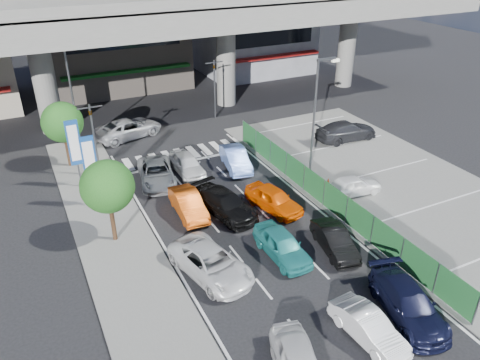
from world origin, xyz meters
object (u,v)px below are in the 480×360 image
wagon_silver_front_left (157,173)px  traffic_light_right (214,75)px  traffic_cone (328,183)px  street_lamp_left (73,86)px  parked_sedan_dgrey (346,131)px  street_lamp_right (317,108)px  taxi_orange_left (188,204)px  taxi_orange_right (274,199)px  signboard_far (74,145)px  sedan_white_front_mid (187,164)px  tree_near (107,187)px  sedan_white_mid_left (211,263)px  kei_truck_front_right (235,159)px  tree_far (62,122)px  taxi_teal_mid (282,245)px  hatch_white_back_mid (368,327)px  sedan_black_mid (225,203)px  minivan_navy_back (408,303)px  hatch_black_mid_right (335,241)px  signboard_near (90,162)px  parked_sedan_white (353,185)px  traffic_light_left (92,123)px  crossing_wagon_silver (129,128)px

wagon_silver_front_left → traffic_light_right: bearing=58.6°
traffic_cone → street_lamp_left: bearing=132.3°
parked_sedan_dgrey → street_lamp_right: bearing=124.0°
wagon_silver_front_left → parked_sedan_dgrey: parked_sedan_dgrey is taller
taxi_orange_left → taxi_orange_right: size_ratio=1.00×
traffic_light_right → signboard_far: (-13.10, -8.01, -0.87)m
traffic_light_right → sedan_white_front_mid: (-6.12, -9.14, -3.25)m
street_lamp_left → tree_near: bearing=-92.8°
street_lamp_left → sedan_white_mid_left: bearing=-81.2°
street_lamp_right → kei_truck_front_right: size_ratio=1.91×
taxi_orange_right → wagon_silver_front_left: (-5.31, 6.45, -0.02)m
tree_far → taxi_teal_mid: (8.28, -15.67, -2.70)m
hatch_white_back_mid → parked_sedan_dgrey: (12.07, 17.20, 0.20)m
street_lamp_right → sedan_white_front_mid: (-7.79, 3.86, -4.08)m
taxi_orange_left → traffic_cone: (9.21, -1.22, -0.22)m
tree_far → sedan_black_mid: size_ratio=1.01×
traffic_cone → street_lamp_right: bearing=80.8°
street_lamp_right → minivan_navy_back: bearing=-106.6°
tree_near → sedan_black_mid: (6.56, -0.11, -2.70)m
taxi_teal_mid → wagon_silver_front_left: (-3.39, 10.69, -0.02)m
sedan_white_mid_left → sedan_black_mid: bearing=44.9°
tree_far → hatch_black_mid_right: 20.00m
signboard_near → hatch_black_mid_right: size_ratio=1.25×
traffic_light_right → wagon_silver_front_left: 13.09m
street_lamp_left → parked_sedan_white: size_ratio=2.18×
tree_near → traffic_cone: (13.79, -0.39, -2.94)m
traffic_light_right → traffic_cone: size_ratio=6.67×
street_lamp_left → taxi_orange_left: 14.34m
signboard_far → taxi_teal_mid: bearing=-56.4°
minivan_navy_back → sedan_white_mid_left: bearing=149.6°
traffic_light_left → tree_near: (-0.80, -8.00, -0.55)m
traffic_light_left → taxi_orange_right: (8.60, -8.94, -3.25)m
hatch_white_back_mid → hatch_black_mid_right: size_ratio=0.98×
traffic_light_left → street_lamp_left: size_ratio=0.65×
wagon_silver_front_left → parked_sedan_dgrey: size_ratio=0.93×
sedan_black_mid → kei_truck_front_right: size_ratio=1.14×
minivan_navy_back → crossing_wagon_silver: crossing_wagon_silver is taller
street_lamp_right → tree_far: size_ratio=1.67×
signboard_far → crossing_wagon_silver: (4.98, 7.01, -2.30)m
street_lamp_left → signboard_near: size_ratio=1.70×
traffic_light_right → taxi_orange_right: bearing=-101.0°
taxi_teal_mid → sedan_black_mid: (-0.92, 5.06, 0.00)m
hatch_black_mid_right → parked_sedan_dgrey: size_ratio=0.73×
signboard_far → wagon_silver_front_left: (4.69, -1.48, -2.39)m
hatch_black_mid_right → taxi_orange_right: bearing=110.4°
hatch_black_mid_right → crossing_wagon_silver: 20.81m
street_lamp_right → street_lamp_left: size_ratio=1.00×
hatch_white_back_mid → minivan_navy_back: size_ratio=0.78×
street_lamp_right → tree_near: 14.38m
tree_far → traffic_light_left: bearing=-57.4°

